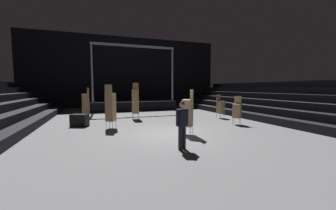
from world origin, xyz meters
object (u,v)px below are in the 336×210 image
chair_stack_rear_left (237,110)px  equipment_road_case (80,120)px  chair_stack_front_right (86,103)px  stage_riser (133,104)px  chair_stack_mid_right (111,107)px  chair_stack_mid_left (220,106)px  chair_stack_mid_centre (135,101)px  chair_stack_front_left (188,112)px  man_with_tie (182,122)px

chair_stack_rear_left → equipment_road_case: 9.30m
chair_stack_front_right → stage_riser: bearing=-59.3°
stage_riser → chair_stack_mid_right: bearing=-106.8°
stage_riser → chair_stack_front_right: size_ratio=3.59×
chair_stack_mid_left → chair_stack_rear_left: bearing=59.6°
stage_riser → chair_stack_rear_left: (4.53, -10.37, 0.30)m
chair_stack_mid_centre → chair_stack_mid_right: bearing=74.8°
chair_stack_mid_left → chair_stack_mid_centre: size_ratio=0.67×
chair_stack_mid_right → equipment_road_case: (-1.66, 1.26, -0.85)m
stage_riser → chair_stack_front_right: (-4.19, -4.50, 0.55)m
chair_stack_front_left → man_with_tie: bearing=-168.6°
chair_stack_mid_left → chair_stack_rear_left: same height
chair_stack_mid_centre → equipment_road_case: (-3.55, -1.59, -0.93)m
chair_stack_front_left → chair_stack_mid_right: size_ratio=0.89×
man_with_tie → chair_stack_front_right: bearing=-91.1°
chair_stack_front_left → chair_stack_rear_left: chair_stack_front_left is taller
chair_stack_front_right → chair_stack_mid_centre: chair_stack_mid_centre is taller
man_with_tie → equipment_road_case: 7.21m
man_with_tie → chair_stack_mid_centre: 7.68m
chair_stack_front_right → chair_stack_mid_centre: 3.76m
stage_riser → chair_stack_mid_centre: size_ratio=3.12×
chair_stack_front_left → chair_stack_front_right: 8.75m
stage_riser → man_with_tie: stage_riser is taller
man_with_tie → chair_stack_front_left: size_ratio=0.82×
man_with_tie → chair_stack_mid_left: 8.33m
chair_stack_front_right → chair_stack_mid_right: bearing=-178.5°
man_with_tie → chair_stack_front_left: chair_stack_front_left is taller
chair_stack_front_right → chair_stack_mid_left: (9.29, -3.28, -0.25)m
chair_stack_front_right → chair_stack_mid_right: (1.46, -4.55, 0.08)m
chair_stack_mid_left → stage_riser: bearing=-74.6°
stage_riser → man_with_tie: bearing=-92.4°
stage_riser → chair_stack_mid_centre: stage_riser is taller
chair_stack_front_right → equipment_road_case: size_ratio=2.47×
stage_riser → man_with_tie: 13.89m
chair_stack_rear_left → equipment_road_case: bearing=34.5°
stage_riser → equipment_road_case: stage_riser is taller
stage_riser → chair_stack_mid_left: 9.31m
chair_stack_mid_left → equipment_road_case: 9.51m
stage_riser → chair_stack_front_right: stage_riser is taller
chair_stack_front_left → chair_stack_front_right: size_ratio=0.96×
chair_stack_front_left → chair_stack_mid_centre: chair_stack_mid_centre is taller
chair_stack_mid_left → chair_stack_front_right: bearing=-37.3°
chair_stack_mid_left → chair_stack_rear_left: size_ratio=1.00×
chair_stack_mid_centre → man_with_tie: bearing=110.3°
chair_stack_mid_left → chair_stack_mid_centre: (-5.95, 1.58, 0.42)m
chair_stack_front_right → chair_stack_mid_centre: (3.34, -1.70, 0.17)m
man_with_tie → chair_stack_rear_left: man_with_tie is taller
stage_riser → chair_stack_mid_left: bearing=-56.7°
chair_stack_front_right → chair_stack_rear_left: (8.72, -5.87, -0.25)m
chair_stack_front_right → chair_stack_mid_left: 9.86m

